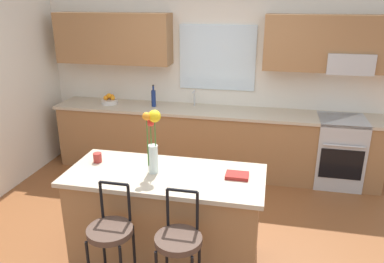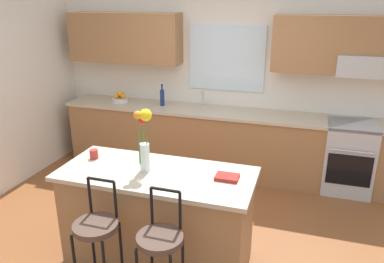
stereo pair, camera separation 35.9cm
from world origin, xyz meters
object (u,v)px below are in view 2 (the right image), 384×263
flower_vase (144,138)px  mug_ceramic (94,154)px  bar_stool_middle (160,244)px  bottle_olive_oil (162,97)px  kitchen_island (158,216)px  bar_stool_near (97,231)px  cookbook (227,177)px  fruit_bowl_oranges (120,98)px  oven_range (348,157)px

flower_vase → mug_ceramic: flower_vase is taller
bar_stool_middle → bottle_olive_oil: (-1.04, 2.67, 0.41)m
kitchen_island → bar_stool_near: size_ratio=1.70×
kitchen_island → flower_vase: flower_vase is taller
bar_stool_middle → flower_vase: size_ratio=1.78×
kitchen_island → bar_stool_near: bar_stool_near is taller
flower_vase → cookbook: flower_vase is taller
bar_stool_near → bottle_olive_oil: (-0.49, 2.67, 0.41)m
fruit_bowl_oranges → bar_stool_near: bearing=-66.4°
oven_range → bottle_olive_oil: bearing=179.4°
bar_stool_middle → mug_ceramic: size_ratio=11.58×
oven_range → bar_stool_near: (-2.08, -2.64, 0.18)m
bar_stool_middle → mug_ceramic: bar_stool_middle is taller
oven_range → bar_stool_middle: 3.06m
flower_vase → fruit_bowl_oranges: 2.48m
bar_stool_middle → flower_vase: 0.93m
oven_range → bar_stool_middle: size_ratio=0.88×
flower_vase → mug_ceramic: (-0.59, 0.11, -0.28)m
mug_ceramic → bottle_olive_oil: 1.97m
bar_stool_middle → flower_vase: bearing=122.2°
kitchen_island → fruit_bowl_oranges: size_ratio=7.38×
cookbook → fruit_bowl_oranges: (-2.08, 2.01, 0.04)m
mug_ceramic → flower_vase: bearing=-10.1°
bar_stool_near → cookbook: size_ratio=5.21×
bar_stool_near → fruit_bowl_oranges: bearing=113.6°
kitchen_island → cookbook: 0.80m
bar_stool_near → bottle_olive_oil: bearing=100.3°
bar_stool_near → oven_range: bearing=51.7°
flower_vase → cookbook: (0.74, 0.06, -0.30)m
oven_range → bar_stool_middle: (-1.53, -2.64, 0.18)m
bar_stool_near → cookbook: bar_stool_near is taller
oven_range → flower_vase: 2.90m
bottle_olive_oil → oven_range: bearing=-0.6°
mug_ceramic → kitchen_island: bearing=-8.3°
bar_stool_near → fruit_bowl_oranges: size_ratio=4.34×
kitchen_island → flower_vase: size_ratio=3.03×
bar_stool_near → flower_vase: 0.87m
bar_stool_near → bottle_olive_oil: bottle_olive_oil is taller
fruit_bowl_oranges → flower_vase: bearing=-57.1°
kitchen_island → cookbook: (0.64, 0.06, 0.47)m
flower_vase → bottle_olive_oil: flower_vase is taller
oven_range → bar_stool_near: bearing=-128.3°
bar_stool_near → cookbook: bearing=35.9°
flower_vase → fruit_bowl_oranges: size_ratio=2.43×
cookbook → bottle_olive_oil: size_ratio=0.64×
bar_stool_middle → bottle_olive_oil: size_ratio=3.31×
cookbook → bottle_olive_oil: bottle_olive_oil is taller
mug_ceramic → bar_stool_near: bearing=-59.3°
oven_range → flower_vase: bearing=-133.1°
kitchen_island → flower_vase: bearing=-177.7°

